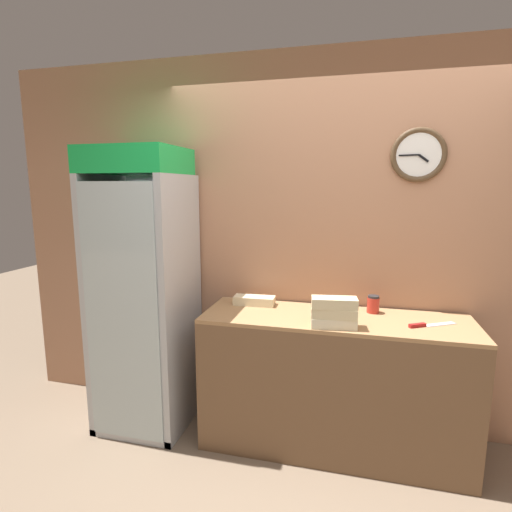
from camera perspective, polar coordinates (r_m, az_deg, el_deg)
name	(u,v)px	position (r m, az deg, el deg)	size (l,w,h in m)	color
wall_back	(340,245)	(2.93, 11.93, 1.50)	(5.20, 0.09, 2.70)	#AD7A5B
prep_counter	(333,382)	(2.88, 10.93, -17.32)	(1.75, 0.56, 0.92)	brown
beverage_cooler	(147,280)	(3.05, -15.34, -3.29)	(0.64, 0.62, 2.03)	#B2B7BC
sandwich_stack_bottom	(333,322)	(2.50, 10.97, -9.27)	(0.28, 0.15, 0.06)	beige
sandwich_stack_middle	(334,312)	(2.48, 11.02, -7.92)	(0.28, 0.14, 0.06)	beige
sandwich_stack_top	(334,303)	(2.47, 11.07, -6.56)	(0.29, 0.15, 0.06)	beige
sandwich_flat_left	(254,301)	(2.91, -0.25, -6.38)	(0.30, 0.13, 0.06)	beige
chefs_knife	(426,325)	(2.69, 23.10, -9.05)	(0.30, 0.20, 0.02)	silver
condiment_jar	(373,304)	(2.84, 16.39, -6.63)	(0.08, 0.08, 0.12)	#B72D23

